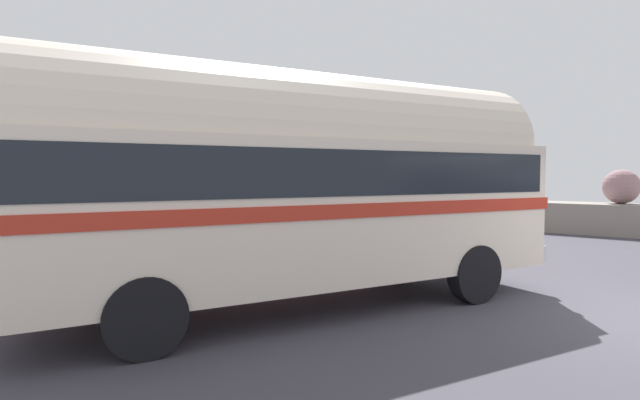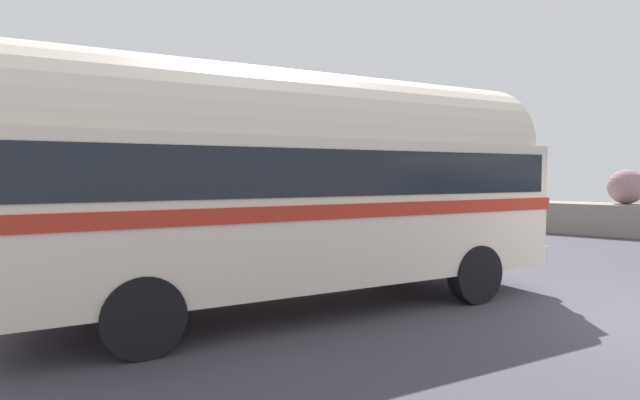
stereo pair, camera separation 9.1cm
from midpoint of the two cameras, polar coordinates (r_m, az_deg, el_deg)
vintage_coach at (r=7.93m, az=-1.60°, el=2.32°), size 5.52×8.84×3.70m
second_coach at (r=12.12m, az=-16.08°, el=2.41°), size 5.73×8.80×3.70m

